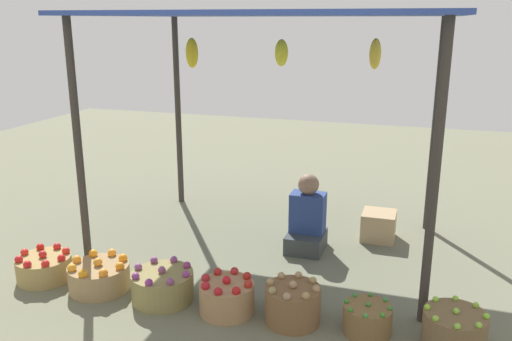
{
  "coord_description": "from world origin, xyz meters",
  "views": [
    {
      "loc": [
        1.41,
        -4.89,
        2.25
      ],
      "look_at": [
        0.0,
        -0.53,
        0.95
      ],
      "focal_mm": 37.67,
      "sensor_mm": 36.0,
      "label": 1
    }
  ],
  "objects_px": {
    "vendor_person": "(307,221)",
    "basket_green_chilies": "(367,319)",
    "basket_purple_onions": "(163,285)",
    "basket_limes": "(454,330)",
    "basket_oranges": "(99,276)",
    "basket_red_tomatoes": "(44,267)",
    "basket_potatoes": "(293,304)",
    "basket_red_apples": "(227,297)",
    "wooden_crate_near_vendor": "(379,226)"
  },
  "relations": [
    {
      "from": "basket_red_tomatoes",
      "to": "wooden_crate_near_vendor",
      "type": "bearing_deg",
      "value": 33.87
    },
    {
      "from": "vendor_person",
      "to": "basket_green_chilies",
      "type": "bearing_deg",
      "value": -60.36
    },
    {
      "from": "basket_purple_onions",
      "to": "basket_limes",
      "type": "height_order",
      "value": "basket_limes"
    },
    {
      "from": "basket_purple_onions",
      "to": "basket_green_chilies",
      "type": "bearing_deg",
      "value": 1.1
    },
    {
      "from": "vendor_person",
      "to": "basket_potatoes",
      "type": "bearing_deg",
      "value": -81.74
    },
    {
      "from": "basket_oranges",
      "to": "basket_red_apples",
      "type": "relative_size",
      "value": 1.18
    },
    {
      "from": "basket_oranges",
      "to": "basket_limes",
      "type": "distance_m",
      "value": 2.87
    },
    {
      "from": "vendor_person",
      "to": "basket_red_apples",
      "type": "bearing_deg",
      "value": -103.37
    },
    {
      "from": "vendor_person",
      "to": "basket_red_tomatoes",
      "type": "distance_m",
      "value": 2.5
    },
    {
      "from": "basket_oranges",
      "to": "basket_green_chilies",
      "type": "bearing_deg",
      "value": 0.97
    },
    {
      "from": "basket_red_apples",
      "to": "basket_limes",
      "type": "relative_size",
      "value": 1.0
    },
    {
      "from": "basket_green_chilies",
      "to": "wooden_crate_near_vendor",
      "type": "distance_m",
      "value": 1.82
    },
    {
      "from": "basket_red_tomatoes",
      "to": "basket_oranges",
      "type": "distance_m",
      "value": 0.57
    },
    {
      "from": "wooden_crate_near_vendor",
      "to": "basket_potatoes",
      "type": "bearing_deg",
      "value": -104.21
    },
    {
      "from": "vendor_person",
      "to": "basket_limes",
      "type": "relative_size",
      "value": 1.77
    },
    {
      "from": "basket_red_tomatoes",
      "to": "basket_green_chilies",
      "type": "xyz_separation_m",
      "value": [
        2.84,
        0.03,
        -0.0
      ]
    },
    {
      "from": "vendor_person",
      "to": "basket_potatoes",
      "type": "height_order",
      "value": "vendor_person"
    },
    {
      "from": "basket_red_tomatoes",
      "to": "basket_red_apples",
      "type": "distance_m",
      "value": 1.75
    },
    {
      "from": "basket_purple_onions",
      "to": "wooden_crate_near_vendor",
      "type": "relative_size",
      "value": 1.46
    },
    {
      "from": "basket_red_tomatoes",
      "to": "basket_oranges",
      "type": "height_order",
      "value": "basket_oranges"
    },
    {
      "from": "vendor_person",
      "to": "basket_red_tomatoes",
      "type": "xyz_separation_m",
      "value": [
        -2.08,
        -1.37,
        -0.19
      ]
    },
    {
      "from": "basket_purple_onions",
      "to": "basket_red_apples",
      "type": "xyz_separation_m",
      "value": [
        0.58,
        -0.02,
        0.01
      ]
    },
    {
      "from": "basket_oranges",
      "to": "basket_green_chilies",
      "type": "distance_m",
      "value": 2.27
    },
    {
      "from": "basket_potatoes",
      "to": "basket_green_chilies",
      "type": "xyz_separation_m",
      "value": [
        0.56,
        0.03,
        -0.04
      ]
    },
    {
      "from": "basket_green_chilies",
      "to": "wooden_crate_near_vendor",
      "type": "height_order",
      "value": "wooden_crate_near_vendor"
    },
    {
      "from": "basket_green_chilies",
      "to": "basket_potatoes",
      "type": "bearing_deg",
      "value": -176.92
    },
    {
      "from": "basket_oranges",
      "to": "basket_red_apples",
      "type": "height_order",
      "value": "basket_red_apples"
    },
    {
      "from": "basket_potatoes",
      "to": "basket_limes",
      "type": "bearing_deg",
      "value": 0.57
    },
    {
      "from": "basket_red_tomatoes",
      "to": "basket_limes",
      "type": "height_order",
      "value": "basket_limes"
    },
    {
      "from": "basket_red_tomatoes",
      "to": "basket_potatoes",
      "type": "bearing_deg",
      "value": 0.02
    },
    {
      "from": "basket_red_tomatoes",
      "to": "basket_purple_onions",
      "type": "distance_m",
      "value": 1.18
    },
    {
      "from": "vendor_person",
      "to": "basket_green_chilies",
      "type": "relative_size",
      "value": 2.15
    },
    {
      "from": "basket_potatoes",
      "to": "basket_green_chilies",
      "type": "height_order",
      "value": "basket_potatoes"
    },
    {
      "from": "vendor_person",
      "to": "basket_limes",
      "type": "distance_m",
      "value": 1.93
    },
    {
      "from": "basket_oranges",
      "to": "basket_limes",
      "type": "xyz_separation_m",
      "value": [
        2.87,
        0.02,
        0.02
      ]
    },
    {
      "from": "wooden_crate_near_vendor",
      "to": "basket_red_apples",
      "type": "bearing_deg",
      "value": -118.08
    },
    {
      "from": "basket_purple_onions",
      "to": "basket_limes",
      "type": "xyz_separation_m",
      "value": [
        2.27,
        0.01,
        0.01
      ]
    },
    {
      "from": "basket_limes",
      "to": "wooden_crate_near_vendor",
      "type": "height_order",
      "value": "basket_limes"
    },
    {
      "from": "basket_purple_onions",
      "to": "wooden_crate_near_vendor",
      "type": "bearing_deg",
      "value": 49.57
    },
    {
      "from": "basket_potatoes",
      "to": "basket_oranges",
      "type": "bearing_deg",
      "value": -179.73
    },
    {
      "from": "basket_red_apples",
      "to": "basket_potatoes",
      "type": "distance_m",
      "value": 0.53
    },
    {
      "from": "vendor_person",
      "to": "basket_limes",
      "type": "bearing_deg",
      "value": -44.83
    },
    {
      "from": "basket_green_chilies",
      "to": "basket_limes",
      "type": "distance_m",
      "value": 0.6
    },
    {
      "from": "basket_red_tomatoes",
      "to": "basket_purple_onions",
      "type": "relative_size",
      "value": 0.93
    },
    {
      "from": "basket_potatoes",
      "to": "vendor_person",
      "type": "bearing_deg",
      "value": 98.26
    },
    {
      "from": "basket_purple_onions",
      "to": "wooden_crate_near_vendor",
      "type": "height_order",
      "value": "basket_purple_onions"
    },
    {
      "from": "vendor_person",
      "to": "basket_green_chilies",
      "type": "xyz_separation_m",
      "value": [
        0.76,
        -1.34,
        -0.19
      ]
    },
    {
      "from": "basket_red_tomatoes",
      "to": "wooden_crate_near_vendor",
      "type": "xyz_separation_m",
      "value": [
        2.75,
        1.85,
        0.04
      ]
    },
    {
      "from": "basket_potatoes",
      "to": "basket_green_chilies",
      "type": "bearing_deg",
      "value": 3.08
    },
    {
      "from": "vendor_person",
      "to": "basket_green_chilies",
      "type": "distance_m",
      "value": 1.55
    }
  ]
}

